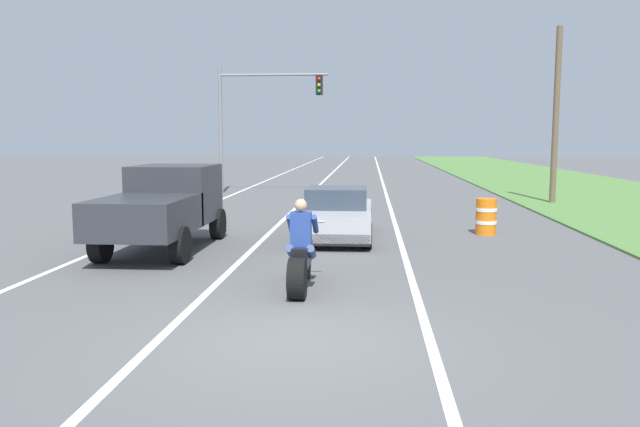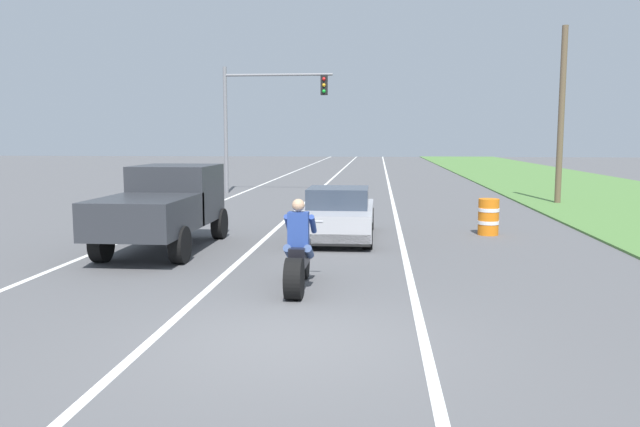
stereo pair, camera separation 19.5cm
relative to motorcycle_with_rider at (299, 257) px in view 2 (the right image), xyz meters
The scene contains 11 objects.
ground_plane 2.76m from the motorcycle_with_rider, 85.84° to the right, with size 160.00×160.00×0.00m, color #565659.
lane_stripe_left_solid 18.09m from the motorcycle_with_rider, 106.73° to the left, with size 0.14×120.00×0.01m, color white.
lane_stripe_right_solid 17.44m from the motorcycle_with_rider, 83.43° to the left, with size 0.14×120.00×0.01m, color white.
lane_stripe_centre_dashed 17.40m from the motorcycle_with_rider, 95.30° to the left, with size 0.14×120.00×0.01m, color white.
grass_verge_right 21.14m from the motorcycle_with_rider, 55.01° to the left, with size 10.00×120.00×0.06m, color #517F3D.
motorcycle_with_rider is the anchor object (origin of this frame).
sports_car_silver 5.79m from the motorcycle_with_rider, 86.67° to the left, with size 1.84×4.30×1.37m.
pickup_truck_left_lane_dark_grey 5.28m from the motorcycle_with_rider, 134.51° to the left, with size 2.02×4.80×1.98m.
traffic_light_mast_near 19.80m from the motorcycle_with_rider, 102.68° to the left, with size 5.22×0.34×6.00m.
utility_pole_roadside 17.73m from the motorcycle_with_rider, 60.56° to the left, with size 0.24×0.24×7.03m, color brown.
construction_barrel_nearest 8.08m from the motorcycle_with_rider, 56.90° to the left, with size 0.58×0.58×1.00m.
Camera 2 is at (1.17, -7.98, 2.67)m, focal length 35.15 mm.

